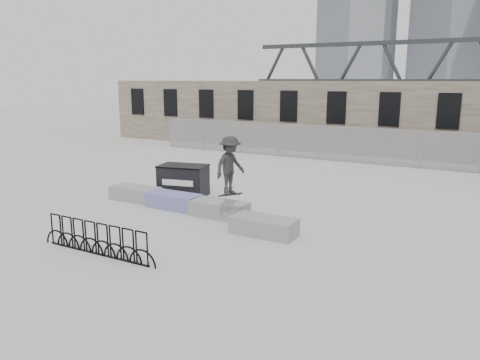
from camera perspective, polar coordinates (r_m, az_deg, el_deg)
name	(u,v)px	position (r m, az deg, el deg)	size (l,w,h in m)	color
ground	(203,212)	(16.81, -4.57, -3.89)	(120.00, 120.00, 0.00)	#B4B5B0
stone_wall	(342,117)	(31.07, 12.34, 7.54)	(36.00, 2.58, 4.50)	brown
chainlink_fence	(322,142)	(27.66, 9.94, 4.54)	(22.06, 0.06, 2.02)	gray
planter_far_left	(136,193)	(18.73, -12.62, -1.54)	(2.00, 0.90, 0.54)	gray
planter_center_left	(174,200)	(17.36, -8.07, -2.45)	(2.00, 0.90, 0.54)	#393FAD
planter_center_right	(220,209)	(16.11, -2.51, -3.50)	(2.00, 0.90, 0.54)	gray
planter_offset	(264,225)	(14.30, 2.91, -5.56)	(2.00, 0.90, 0.54)	gray
dumpster	(183,180)	(19.04, -6.92, -0.04)	(2.12, 1.56, 1.26)	black
bike_rack	(97,239)	(13.25, -17.08, -6.90)	(4.04, 0.06, 0.90)	black
skateboarder	(230,165)	(14.76, -1.22, 1.79)	(0.93, 1.31, 1.97)	#262628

